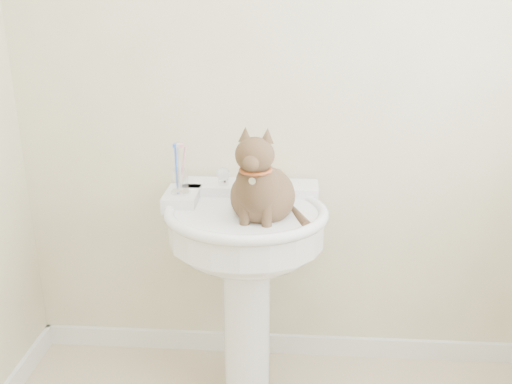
# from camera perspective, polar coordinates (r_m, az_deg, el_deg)

# --- Properties ---
(wall_back) EXTENTS (2.20, 0.00, 2.50)m
(wall_back) POSITION_cam_1_polar(r_m,az_deg,el_deg) (2.22, 3.51, 11.80)
(wall_back) COLOR beige
(wall_back) RESTS_ON ground
(baseboard_back) EXTENTS (2.20, 0.02, 0.09)m
(baseboard_back) POSITION_cam_1_polar(r_m,az_deg,el_deg) (2.66, 2.95, -14.93)
(baseboard_back) COLOR white
(baseboard_back) RESTS_ON floor
(pedestal_sink) EXTENTS (0.61, 0.60, 0.84)m
(pedestal_sink) POSITION_cam_1_polar(r_m,az_deg,el_deg) (2.11, -1.02, -5.43)
(pedestal_sink) COLOR white
(pedestal_sink) RESTS_ON floor
(faucet) EXTENTS (0.28, 0.12, 0.14)m
(faucet) POSITION_cam_1_polar(r_m,az_deg,el_deg) (2.17, -0.65, 1.55)
(faucet) COLOR silver
(faucet) RESTS_ON pedestal_sink
(soap_bar) EXTENTS (0.09, 0.06, 0.03)m
(soap_bar) POSITION_cam_1_polar(r_m,az_deg,el_deg) (2.25, 1.62, 1.54)
(soap_bar) COLOR orange
(soap_bar) RESTS_ON pedestal_sink
(toothbrush_cup) EXTENTS (0.07, 0.07, 0.19)m
(toothbrush_cup) POSITION_cam_1_polar(r_m,az_deg,el_deg) (2.12, -7.59, 1.13)
(toothbrush_cup) COLOR silver
(toothbrush_cup) RESTS_ON pedestal_sink
(cat) EXTENTS (0.25, 0.32, 0.46)m
(cat) POSITION_cam_1_polar(r_m,az_deg,el_deg) (1.97, 0.58, 0.19)
(cat) COLOR brown
(cat) RESTS_ON pedestal_sink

